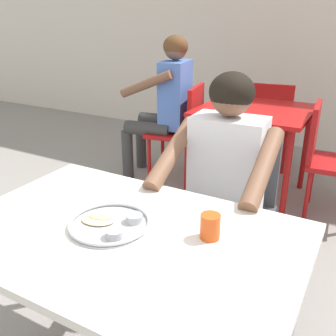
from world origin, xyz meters
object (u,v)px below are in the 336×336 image
(chair_red_left, at_px, (183,126))
(drinking_cup, at_px, (210,226))
(chair_red_right, at_px, (328,154))
(patron_background, at_px, (166,97))
(table_background_red, at_px, (254,120))
(chair_red_far, at_px, (269,120))
(diner_foreground, at_px, (221,178))
(thali_tray, at_px, (110,223))
(chair_foreground, at_px, (233,199))
(table_foreground, at_px, (125,250))

(chair_red_left, bearing_deg, drinking_cup, -60.65)
(chair_red_right, bearing_deg, patron_background, 177.78)
(table_background_red, distance_m, chair_red_right, 0.60)
(chair_red_right, height_order, chair_red_far, chair_red_far)
(table_background_red, height_order, chair_red_right, chair_red_right)
(diner_foreground, relative_size, patron_background, 0.94)
(chair_red_left, relative_size, chair_red_far, 1.03)
(table_background_red, height_order, patron_background, patron_background)
(drinking_cup, bearing_deg, diner_foreground, 107.86)
(thali_tray, height_order, table_background_red, thali_tray)
(table_background_red, bearing_deg, chair_red_right, -6.59)
(thali_tray, bearing_deg, drinking_cup, 16.87)
(chair_red_right, xyz_separation_m, chair_red_far, (-0.61, 0.72, 0.00))
(thali_tray, distance_m, patron_background, 2.11)
(diner_foreground, bearing_deg, chair_foreground, 92.24)
(chair_red_left, height_order, chair_red_right, chair_red_left)
(chair_red_left, distance_m, chair_red_right, 1.19)
(chair_foreground, bearing_deg, chair_red_far, 98.87)
(chair_red_right, bearing_deg, table_background_red, 173.41)
(drinking_cup, bearing_deg, table_foreground, -158.08)
(diner_foreground, height_order, table_background_red, diner_foreground)
(table_foreground, xyz_separation_m, chair_red_right, (0.43, 1.88, -0.17))
(chair_foreground, distance_m, chair_red_right, 1.08)
(chair_foreground, bearing_deg, diner_foreground, -87.76)
(thali_tray, distance_m, chair_red_right, 1.95)
(chair_foreground, height_order, chair_red_far, chair_foreground)
(patron_background, bearing_deg, drinking_cup, -56.80)
(drinking_cup, height_order, patron_background, patron_background)
(table_background_red, bearing_deg, thali_tray, -87.73)
(patron_background, bearing_deg, thali_tray, -65.81)
(drinking_cup, relative_size, diner_foreground, 0.07)
(drinking_cup, height_order, chair_red_far, chair_red_far)
(table_foreground, bearing_deg, chair_foreground, 83.93)
(patron_background, bearing_deg, chair_foreground, -46.66)
(diner_foreground, distance_m, patron_background, 1.66)
(diner_foreground, bearing_deg, patron_background, 128.19)
(thali_tray, relative_size, diner_foreground, 0.24)
(chair_foreground, xyz_separation_m, chair_red_right, (0.34, 1.02, -0.02))
(drinking_cup, height_order, chair_foreground, chair_foreground)
(patron_background, bearing_deg, chair_red_far, 42.00)
(diner_foreground, height_order, chair_red_left, diner_foreground)
(drinking_cup, relative_size, chair_red_far, 0.10)
(chair_foreground, bearing_deg, drinking_cup, -76.71)
(drinking_cup, height_order, table_background_red, drinking_cup)
(chair_red_right, bearing_deg, chair_foreground, -108.40)
(drinking_cup, bearing_deg, table_background_red, 102.46)
(thali_tray, xyz_separation_m, drinking_cup, (0.33, 0.10, 0.03))
(diner_foreground, relative_size, table_background_red, 1.42)
(table_background_red, bearing_deg, drinking_cup, -77.54)
(drinking_cup, xyz_separation_m, diner_foreground, (-0.17, 0.52, -0.07))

